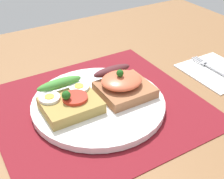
# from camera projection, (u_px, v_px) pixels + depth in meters

# --- Properties ---
(ground_plane) EXTENTS (1.20, 0.90, 0.03)m
(ground_plane) POSITION_uv_depth(u_px,v_px,m) (99.00, 114.00, 0.58)
(ground_plane) COLOR brown
(placemat) EXTENTS (0.38, 0.35, 0.00)m
(placemat) POSITION_uv_depth(u_px,v_px,m) (99.00, 107.00, 0.57)
(placemat) COLOR maroon
(placemat) RESTS_ON ground_plane
(plate) EXTENTS (0.25, 0.25, 0.01)m
(plate) POSITION_uv_depth(u_px,v_px,m) (98.00, 103.00, 0.57)
(plate) COLOR white
(plate) RESTS_ON placemat
(sandwich_egg_tomato) EXTENTS (0.10, 0.10, 0.04)m
(sandwich_egg_tomato) POSITION_uv_depth(u_px,v_px,m) (68.00, 99.00, 0.54)
(sandwich_egg_tomato) COLOR #A78A45
(sandwich_egg_tomato) RESTS_ON plate
(sandwich_salmon) EXTENTS (0.10, 0.10, 0.05)m
(sandwich_salmon) POSITION_uv_depth(u_px,v_px,m) (123.00, 85.00, 0.58)
(sandwich_salmon) COLOR #A26642
(sandwich_salmon) RESTS_ON plate
(napkin) EXTENTS (0.13, 0.14, 0.01)m
(napkin) POSITION_uv_depth(u_px,v_px,m) (216.00, 71.00, 0.68)
(napkin) COLOR white
(napkin) RESTS_ON ground_plane
(fork) EXTENTS (0.02, 0.15, 0.00)m
(fork) POSITION_uv_depth(u_px,v_px,m) (215.00, 70.00, 0.68)
(fork) COLOR #B7B7BC
(fork) RESTS_ON napkin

